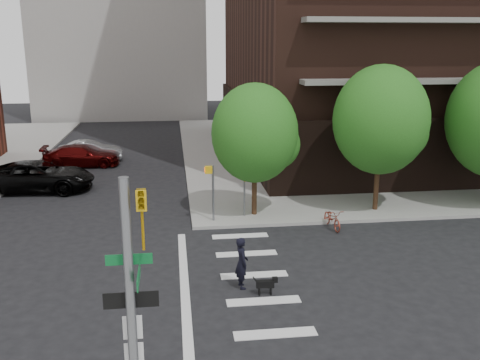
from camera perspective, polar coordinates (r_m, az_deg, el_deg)
ground at (r=17.49m, az=-7.48°, el=-13.28°), size 120.00×120.00×0.00m
sidewalk_ne at (r=44.65m, az=19.86°, el=3.32°), size 39.00×33.00×0.15m
crosswalk at (r=17.59m, az=-0.09°, el=-12.94°), size 3.85×13.00×0.01m
tree_a at (r=24.61m, az=1.58°, el=5.02°), size 4.00×4.00×5.90m
tree_b at (r=26.13m, az=14.78°, el=6.21°), size 4.50×4.50×6.65m
pedestrian_signal at (r=24.31m, az=-2.17°, el=-0.39°), size 2.18×0.67×2.60m
parked_car_black at (r=31.77m, az=-20.74°, el=0.36°), size 3.28×6.26×1.68m
parked_car_maroon at (r=37.15m, az=-16.60°, el=2.47°), size 2.16×5.03×1.44m
parked_car_silver at (r=38.71m, az=-15.71°, el=3.00°), size 1.69×4.41×1.43m
scooter at (r=24.30m, az=9.83°, el=-4.05°), size 0.79×1.79×0.91m
dog_walker at (r=18.22m, az=0.18°, el=-8.81°), size 0.71×0.51×1.80m
dog at (r=17.97m, az=2.82°, el=-11.00°), size 0.72×0.23×0.61m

